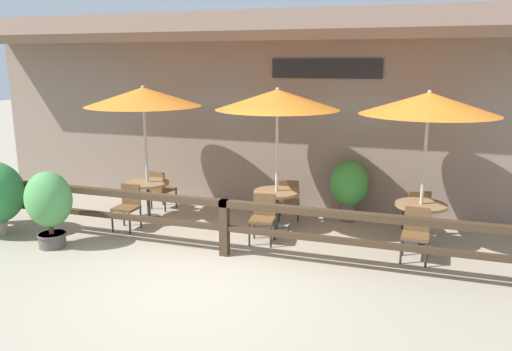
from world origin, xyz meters
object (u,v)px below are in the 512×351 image
at_px(patio_umbrella_near, 143,97).
at_px(chair_middle_wallside, 289,197).
at_px(chair_near_wallside, 161,188).
at_px(chair_middle_streetside, 263,216).
at_px(patio_umbrella_far, 429,104).
at_px(dining_table_far, 420,213).
at_px(potted_plant_broad_leaf, 349,185).
at_px(patio_umbrella_middle, 277,100).
at_px(potted_plant_small_flowering, 49,203).
at_px(chair_near_streetside, 128,205).
at_px(dining_table_middle, 276,199).
at_px(chair_far_streetside, 416,232).
at_px(chair_far_wallside, 417,210).
at_px(dining_table_near, 148,189).

xyz_separation_m(patio_umbrella_near, chair_middle_wallside, (2.74, 0.80, -1.99)).
distance_m(chair_near_wallside, chair_middle_streetside, 2.96).
distance_m(patio_umbrella_near, patio_umbrella_far, 5.26).
relative_size(dining_table_far, potted_plant_broad_leaf, 0.70).
relative_size(patio_umbrella_middle, potted_plant_small_flowering, 2.01).
relative_size(chair_near_streetside, potted_plant_small_flowering, 0.64).
height_order(chair_near_wallside, dining_table_far, chair_near_wallside).
height_order(chair_near_wallside, dining_table_middle, chair_near_wallside).
distance_m(patio_umbrella_near, patio_umbrella_middle, 2.67).
xyz_separation_m(chair_near_streetside, chair_far_streetside, (5.24, 0.10, 0.00)).
relative_size(chair_near_streetside, chair_middle_streetside, 1.00).
distance_m(chair_near_wallside, potted_plant_broad_leaf, 4.00).
height_order(patio_umbrella_far, chair_far_wallside, patio_umbrella_far).
relative_size(dining_table_near, chair_middle_streetside, 1.01).
xyz_separation_m(patio_umbrella_middle, patio_umbrella_far, (2.58, -0.06, 0.00)).
relative_size(chair_near_streetside, chair_far_streetside, 1.00).
distance_m(patio_umbrella_near, dining_table_middle, 3.25).
height_order(chair_near_streetside, patio_umbrella_far, patio_umbrella_far).
xyz_separation_m(patio_umbrella_far, chair_far_wallside, (-0.05, 0.65, -1.99)).
bearing_deg(patio_umbrella_middle, dining_table_far, -1.31).
bearing_deg(chair_near_wallside, potted_plant_small_flowering, 86.86).
xyz_separation_m(chair_far_streetside, chair_far_wallside, (0.00, 1.30, 0.00)).
xyz_separation_m(patio_umbrella_middle, chair_middle_streetside, (-0.05, -0.67, -1.99)).
distance_m(chair_near_wallside, dining_table_middle, 2.81).
height_order(chair_near_streetside, chair_far_wallside, same).
bearing_deg(dining_table_far, chair_middle_wallside, 163.78).
xyz_separation_m(chair_near_wallside, chair_middle_streetside, (2.69, -1.23, 0.00)).
bearing_deg(dining_table_far, patio_umbrella_near, -179.27).
distance_m(patio_umbrella_middle, patio_umbrella_far, 2.58).
height_order(dining_table_near, chair_far_wallside, chair_far_wallside).
relative_size(chair_near_wallside, potted_plant_small_flowering, 0.64).
bearing_deg(chair_far_wallside, potted_plant_small_flowering, 9.58).
xyz_separation_m(chair_near_wallside, patio_umbrella_middle, (2.75, -0.56, 1.99)).
bearing_deg(patio_umbrella_middle, chair_far_streetside, -15.64).
relative_size(chair_middle_wallside, potted_plant_broad_leaf, 0.69).
height_order(patio_umbrella_middle, dining_table_far, patio_umbrella_middle).
bearing_deg(chair_far_wallside, dining_table_middle, -1.22).
distance_m(chair_near_streetside, potted_plant_broad_leaf, 4.34).
xyz_separation_m(chair_near_wallside, chair_far_wallside, (5.28, 0.03, 0.00)).
relative_size(patio_umbrella_near, chair_far_wallside, 3.15).
relative_size(dining_table_near, chair_near_wallside, 1.01).
xyz_separation_m(patio_umbrella_near, chair_far_wallside, (5.20, 0.72, -1.99)).
height_order(dining_table_near, chair_near_wallside, chair_near_wallside).
bearing_deg(potted_plant_small_flowering, dining_table_near, 68.23).
relative_size(patio_umbrella_middle, dining_table_far, 3.11).
bearing_deg(dining_table_near, potted_plant_broad_leaf, 16.42).
distance_m(patio_umbrella_near, chair_near_wallside, 2.11).
relative_size(chair_far_streetside, chair_far_wallside, 1.00).
height_order(chair_near_wallside, chair_far_wallside, same).
relative_size(patio_umbrella_middle, chair_middle_wallside, 3.15).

